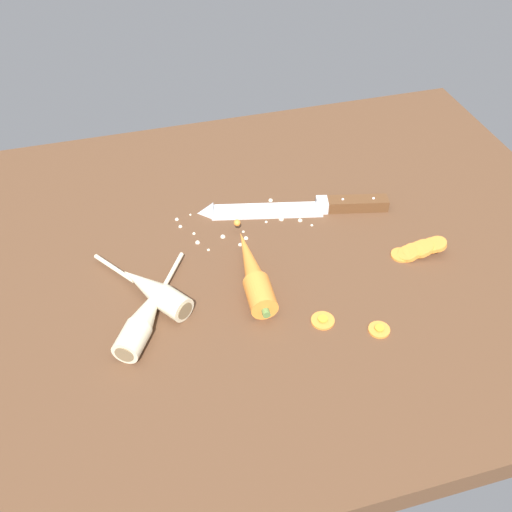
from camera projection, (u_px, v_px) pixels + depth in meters
The scene contains 9 objects.
ground_plane at pixel (253, 263), 102.58cm from camera, with size 120.00×90.00×4.00cm, color brown.
chefs_knife at pixel (290, 208), 109.61cm from camera, with size 34.58×11.03×4.18cm.
whole_carrot at pixel (253, 272), 95.14cm from camera, with size 5.03×22.52×4.20cm.
parsnip_front at pixel (145, 317), 88.41cm from camera, with size 13.55×20.37×4.00cm.
parsnip_mid_left at pixel (154, 291), 92.32cm from camera, with size 13.66×18.12×4.00cm.
carrot_slice_stack at pixel (419, 250), 100.62cm from camera, with size 9.29×4.10×3.05cm.
carrot_slice_stray_near at pixel (323, 320), 90.09cm from camera, with size 3.55×3.55×0.70cm.
carrot_slice_stray_mid at pixel (379, 329), 88.78cm from camera, with size 3.23×3.23×0.70cm.
mince_crumbs at pixel (243, 224), 106.55cm from camera, with size 23.36×11.26×0.86cm.
Camera 1 is at (-19.76, -72.04, 68.32)cm, focal length 42.36 mm.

